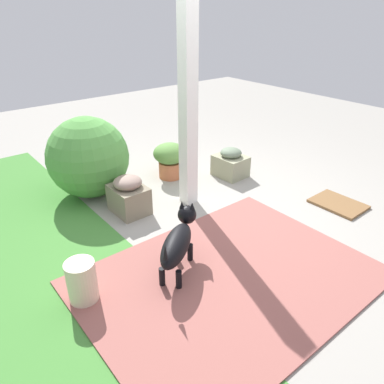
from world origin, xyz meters
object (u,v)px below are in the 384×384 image
(ceramic_urn, at_px, (82,282))
(doormat, at_px, (338,204))
(terracotta_pot_broad, at_px, (170,158))
(dog, at_px, (178,241))
(stone_planter_nearest, at_px, (230,163))
(stone_planter_far, at_px, (129,196))
(round_shrub, at_px, (88,157))
(porch_pillar, at_px, (188,109))

(ceramic_urn, relative_size, doormat, 0.64)
(terracotta_pot_broad, xyz_separation_m, dog, (-1.61, 1.08, 0.03))
(stone_planter_nearest, xyz_separation_m, dog, (-1.14, 1.73, 0.12))
(stone_planter_far, bearing_deg, terracotta_pot_broad, -62.56)
(stone_planter_nearest, xyz_separation_m, stone_planter_far, (0.00, 1.55, 0.03))
(ceramic_urn, bearing_deg, stone_planter_far, -45.11)
(terracotta_pot_broad, distance_m, doormat, 2.14)
(round_shrub, bearing_deg, terracotta_pot_broad, -101.06)
(round_shrub, height_order, dog, round_shrub)
(porch_pillar, xyz_separation_m, doormat, (-1.16, -1.29, -1.08))
(doormat, bearing_deg, stone_planter_nearest, 16.25)
(round_shrub, height_order, doormat, round_shrub)
(doormat, bearing_deg, round_shrub, 45.46)
(stone_planter_far, bearing_deg, stone_planter_nearest, -90.12)
(stone_planter_nearest, distance_m, doormat, 1.45)
(terracotta_pot_broad, xyz_separation_m, ceramic_urn, (-1.45, 1.88, -0.09))
(stone_planter_far, bearing_deg, porch_pillar, -108.18)
(porch_pillar, xyz_separation_m, stone_planter_far, (0.22, 0.66, -0.89))
(dog, bearing_deg, doormat, -96.40)
(ceramic_urn, height_order, doormat, ceramic_urn)
(porch_pillar, bearing_deg, doormat, -132.10)
(stone_planter_far, distance_m, doormat, 2.40)
(porch_pillar, bearing_deg, round_shrub, 41.89)
(stone_planter_nearest, height_order, stone_planter_far, stone_planter_far)
(porch_pillar, height_order, terracotta_pot_broad, porch_pillar)
(terracotta_pot_broad, bearing_deg, round_shrub, 78.94)
(stone_planter_far, relative_size, round_shrub, 0.45)
(terracotta_pot_broad, bearing_deg, stone_planter_far, 117.44)
(terracotta_pot_broad, bearing_deg, dog, 146.17)
(porch_pillar, distance_m, stone_planter_far, 1.13)
(stone_planter_nearest, distance_m, dog, 2.08)
(ceramic_urn, bearing_deg, dog, -101.51)
(stone_planter_far, relative_size, doormat, 0.77)
(stone_planter_far, height_order, round_shrub, round_shrub)
(porch_pillar, distance_m, round_shrub, 1.34)
(ceramic_urn, xyz_separation_m, doormat, (-0.40, -2.93, -0.16))
(stone_planter_far, xyz_separation_m, terracotta_pot_broad, (0.47, -0.90, 0.07))
(porch_pillar, bearing_deg, terracotta_pot_broad, -18.88)
(terracotta_pot_broad, bearing_deg, porch_pillar, 161.12)
(dog, height_order, ceramic_urn, dog)
(dog, height_order, doormat, dog)
(porch_pillar, bearing_deg, stone_planter_nearest, -76.37)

